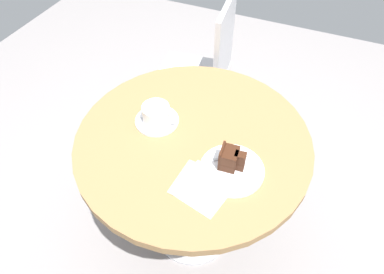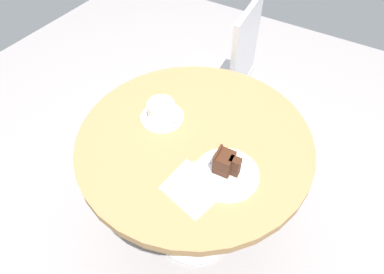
% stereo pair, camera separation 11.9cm
% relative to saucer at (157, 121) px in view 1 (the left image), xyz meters
% --- Properties ---
extents(ground_plane, '(4.40, 4.40, 0.01)m').
position_rel_saucer_xyz_m(ground_plane, '(0.16, -0.02, -0.72)').
color(ground_plane, gray).
rests_on(ground_plane, ground).
extents(cafe_table, '(0.86, 0.86, 0.71)m').
position_rel_saucer_xyz_m(cafe_table, '(0.16, -0.02, -0.11)').
color(cafe_table, olive).
rests_on(cafe_table, ground).
extents(saucer, '(0.17, 0.17, 0.01)m').
position_rel_saucer_xyz_m(saucer, '(0.00, 0.00, 0.00)').
color(saucer, white).
rests_on(saucer, cafe_table).
extents(coffee_cup, '(0.14, 0.10, 0.07)m').
position_rel_saucer_xyz_m(coffee_cup, '(0.00, -0.01, 0.04)').
color(coffee_cup, white).
rests_on(coffee_cup, saucer).
extents(teaspoon, '(0.09, 0.04, 0.00)m').
position_rel_saucer_xyz_m(teaspoon, '(-0.03, -0.03, 0.01)').
color(teaspoon, '#B7B7BC').
rests_on(teaspoon, saucer).
extents(cake_plate, '(0.22, 0.22, 0.01)m').
position_rel_saucer_xyz_m(cake_plate, '(0.34, -0.11, 0.00)').
color(cake_plate, white).
rests_on(cake_plate, cafe_table).
extents(cake_slice, '(0.09, 0.07, 0.08)m').
position_rel_saucer_xyz_m(cake_slice, '(0.32, -0.10, 0.04)').
color(cake_slice, '#422619').
rests_on(cake_slice, cake_plate).
extents(fork, '(0.11, 0.09, 0.00)m').
position_rel_saucer_xyz_m(fork, '(0.33, -0.05, 0.01)').
color(fork, '#B7B7BC').
rests_on(fork, cake_plate).
extents(napkin, '(0.20, 0.19, 0.00)m').
position_rel_saucer_xyz_m(napkin, '(0.27, -0.21, -0.00)').
color(napkin, beige).
rests_on(napkin, cafe_table).
extents(cafe_chair, '(0.42, 0.42, 0.89)m').
position_rel_saucer_xyz_m(cafe_chair, '(-0.04, 0.63, -0.19)').
color(cafe_chair, '#BCBCC1').
rests_on(cafe_chair, ground).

